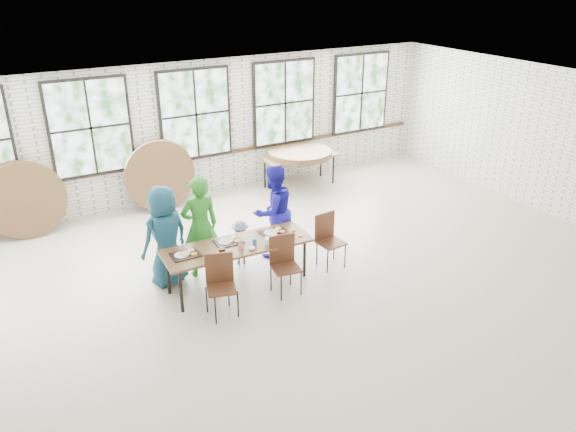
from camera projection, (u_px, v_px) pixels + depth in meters
name	position (u px, v px, depth m)	size (l,w,h in m)	color
room	(195.00, 116.00, 12.09)	(12.00, 12.00, 12.00)	beige
dining_table	(237.00, 247.00, 8.97)	(2.43, 0.90, 0.74)	brown
chair_near_left	(220.00, 279.00, 8.32)	(0.52, 0.51, 0.95)	#4C2A19
chair_near_right	(284.00, 259.00, 8.88)	(0.48, 0.47, 0.95)	#4C2A19
chair_spare	(328.00, 235.00, 9.67)	(0.46, 0.45, 0.95)	#4C2A19
adult_teal	(165.00, 236.00, 8.99)	(0.83, 0.54, 1.69)	navy
adult_green	(200.00, 227.00, 9.25)	(0.64, 0.42, 1.75)	#247B20
toddler	(241.00, 242.00, 9.77)	(0.52, 0.30, 0.81)	#172548
adult_blue	(273.00, 211.00, 9.88)	(0.83, 0.64, 1.70)	#1A169A
storage_table	(300.00, 158.00, 13.12)	(1.81, 0.77, 0.74)	brown
tabletop_clutter	(243.00, 243.00, 8.95)	(2.05, 0.64, 0.11)	black
round_tops_stacked	(300.00, 153.00, 13.08)	(1.50, 1.50, 0.13)	brown
round_tops_leaning	(95.00, 187.00, 11.26)	(4.26, 0.46, 1.49)	brown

